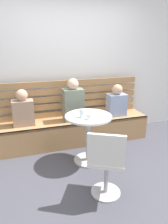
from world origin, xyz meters
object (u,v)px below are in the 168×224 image
object	(u,v)px
white_chair	(106,162)
plate_small	(104,114)
cup_glass_tall	(82,113)
cafe_table	(88,130)
person_adult	(73,102)
cup_ceramic_white	(90,113)
booth_bench	(74,131)
person_child_middle	(23,110)
person_child_left	(117,102)
cup_glass_short	(89,117)

from	to	relation	value
white_chair	plate_small	xyz separation A→B (m)	(0.29, 0.78, 0.28)
white_chair	cup_glass_tall	distance (m)	0.83
cafe_table	cup_glass_tall	size ratio (longest dim) A/B	6.17
white_chair	person_adult	distance (m)	1.50
plate_small	person_adult	bearing A→B (deg)	111.94
cup_glass_tall	person_adult	bearing A→B (deg)	84.59
white_chair	cup_ceramic_white	world-z (taller)	white_chair
person_adult	booth_bench	bearing A→B (deg)	73.25
cup_ceramic_white	person_child_middle	bearing A→B (deg)	142.17
booth_bench	person_child_left	bearing A→B (deg)	-1.81
white_chair	person_child_left	bearing A→B (deg)	60.14
booth_bench	plate_small	world-z (taller)	plate_small
cup_glass_short	person_child_middle	bearing A→B (deg)	134.76
person_child_middle	cup_glass_short	xyz separation A→B (m)	(0.84, -0.84, 0.08)
cafe_table	person_adult	size ratio (longest dim) A/B	1.01
white_chair	booth_bench	bearing A→B (deg)	89.28
plate_small	cafe_table	bearing A→B (deg)	173.91
person_child_left	white_chair	bearing A→B (deg)	-119.86
booth_bench	cup_glass_short	bearing A→B (deg)	-90.28
booth_bench	plate_small	distance (m)	0.92
person_child_middle	white_chair	bearing A→B (deg)	-61.15
cup_glass_tall	cafe_table	bearing A→B (deg)	23.30
person_adult	person_child_middle	xyz separation A→B (m)	(-0.84, 0.03, -0.07)
person_adult	cup_glass_tall	xyz separation A→B (m)	(-0.07, -0.71, 0.03)
cup_glass_short	cup_glass_tall	bearing A→B (deg)	122.84
booth_bench	cup_glass_short	world-z (taller)	cup_glass_short
person_child_left	plate_small	size ratio (longest dim) A/B	3.45
person_adult	plate_small	distance (m)	0.74
person_child_middle	cup_glass_short	world-z (taller)	person_child_middle
cup_glass_short	plate_small	distance (m)	0.31
cup_glass_short	person_child_left	bearing A→B (deg)	44.56
booth_bench	cup_glass_tall	bearing A→B (deg)	-95.73
booth_bench	person_child_middle	bearing A→B (deg)	179.50
booth_bench	cup_ceramic_white	xyz separation A→B (m)	(0.07, -0.70, 0.55)
white_chair	cup_ceramic_white	xyz separation A→B (m)	(0.09, 0.79, 0.31)
plate_small	booth_bench	bearing A→B (deg)	110.93
booth_bench	person_child_middle	distance (m)	0.97
person_child_middle	cup_glass_short	size ratio (longest dim) A/B	7.50
cup_glass_tall	cup_ceramic_white	xyz separation A→B (m)	(0.14, 0.03, -0.03)
person_child_middle	booth_bench	bearing A→B (deg)	-0.50
person_child_left	cup_ceramic_white	xyz separation A→B (m)	(-0.75, -0.67, 0.08)
booth_bench	person_child_middle	xyz separation A→B (m)	(-0.84, 0.01, 0.48)
person_child_left	person_child_middle	world-z (taller)	person_child_middle
person_child_left	cup_glass_short	bearing A→B (deg)	-135.44
cup_glass_short	plate_small	bearing A→B (deg)	25.99
person_child_middle	plate_small	bearing A→B (deg)	-32.63
cup_glass_short	cafe_table	bearing A→B (deg)	73.32
cup_glass_short	cup_ceramic_white	bearing A→B (deg)	63.18
white_chair	cup_glass_short	size ratio (longest dim) A/B	10.63
person_child_middle	cup_glass_tall	xyz separation A→B (m)	(0.77, -0.74, 0.10)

